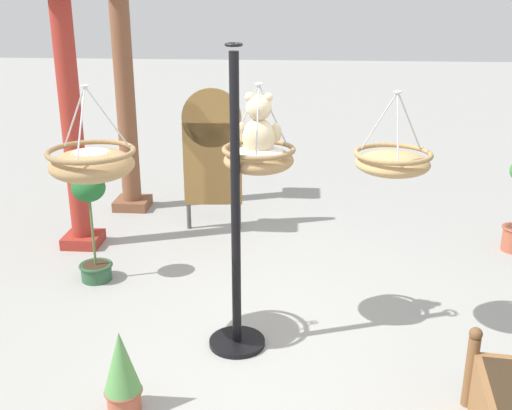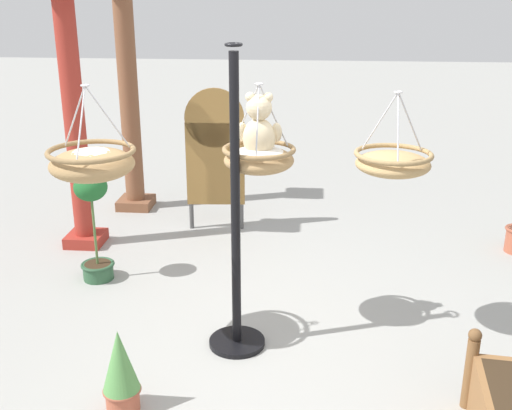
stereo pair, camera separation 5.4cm
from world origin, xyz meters
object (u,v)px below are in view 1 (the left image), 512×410
object	(u,v)px
hanging_basket_with_teddy	(259,158)
potted_plant_bushy_green	(122,372)
display_pole_central	(236,263)
hanging_basket_left_high	(92,163)
potted_plant_flowering_red	(92,223)
display_sign_board	(212,148)
hanging_basket_right_low	(393,162)
greenhouse_pillar_left	(72,126)
greenhouse_pillar_right	(126,102)
teddy_bear	(259,129)

from	to	relation	value
hanging_basket_with_teddy	potted_plant_bushy_green	bearing A→B (deg)	-126.07
display_pole_central	hanging_basket_left_high	world-z (taller)	display_pole_central
display_pole_central	potted_plant_bushy_green	distance (m)	1.16
potted_plant_flowering_red	display_pole_central	bearing A→B (deg)	-35.20
potted_plant_flowering_red	display_sign_board	world-z (taller)	display_sign_board
hanging_basket_with_teddy	potted_plant_flowering_red	world-z (taller)	hanging_basket_with_teddy
hanging_basket_right_low	display_sign_board	xyz separation A→B (m)	(-1.67, 2.26, -0.50)
hanging_basket_left_high	potted_plant_flowering_red	world-z (taller)	hanging_basket_left_high
greenhouse_pillar_left	greenhouse_pillar_right	distance (m)	1.24
display_pole_central	potted_plant_bushy_green	bearing A→B (deg)	-127.43
hanging_basket_with_teddy	hanging_basket_left_high	distance (m)	1.21
display_pole_central	potted_plant_flowering_red	xyz separation A→B (m)	(-1.47, 1.04, -0.12)
potted_plant_bushy_green	hanging_basket_right_low	bearing A→B (deg)	30.59
hanging_basket_right_low	potted_plant_bushy_green	size ratio (longest dim) A/B	1.02
display_pole_central	teddy_bear	bearing A→B (deg)	61.24
display_pole_central	hanging_basket_right_low	distance (m)	1.38
hanging_basket_with_teddy	potted_plant_flowering_red	bearing A→B (deg)	154.08
display_pole_central	potted_plant_flowering_red	world-z (taller)	display_pole_central
hanging_basket_left_high	potted_plant_flowering_red	size ratio (longest dim) A/B	0.62
hanging_basket_left_high	greenhouse_pillar_right	size ratio (longest dim) A/B	0.24
display_sign_board	display_pole_central	bearing A→B (deg)	-77.76
hanging_basket_right_low	greenhouse_pillar_left	world-z (taller)	greenhouse_pillar_left
teddy_bear	hanging_basket_left_high	world-z (taller)	hanging_basket_left_high
hanging_basket_right_low	hanging_basket_with_teddy	bearing A→B (deg)	176.92
display_pole_central	greenhouse_pillar_right	xyz separation A→B (m)	(-1.67, 3.09, 0.65)
hanging_basket_with_teddy	display_sign_board	bearing A→B (deg)	107.19
potted_plant_flowering_red	display_sign_board	xyz separation A→B (m)	(0.94, 1.42, 0.38)
potted_plant_flowering_red	display_sign_board	distance (m)	1.75
hanging_basket_right_low	potted_plant_bushy_green	distance (m)	2.39
hanging_basket_left_high	potted_plant_bushy_green	bearing A→B (deg)	-64.96
greenhouse_pillar_left	hanging_basket_with_teddy	bearing A→B (deg)	-38.39
hanging_basket_left_high	greenhouse_pillar_left	xyz separation A→B (m)	(-0.91, 2.05, -0.19)
display_pole_central	display_sign_board	xyz separation A→B (m)	(-0.53, 2.46, 0.26)
display_pole_central	hanging_basket_with_teddy	xyz separation A→B (m)	(0.15, 0.25, 0.75)
hanging_basket_left_high	greenhouse_pillar_left	world-z (taller)	greenhouse_pillar_left
potted_plant_flowering_red	potted_plant_bushy_green	size ratio (longest dim) A/B	1.78
display_pole_central	hanging_basket_with_teddy	world-z (taller)	display_pole_central
display_pole_central	hanging_basket_right_low	bearing A→B (deg)	9.86
hanging_basket_with_teddy	teddy_bear	distance (m)	0.21
potted_plant_bushy_green	display_sign_board	bearing A→B (deg)	87.80
hanging_basket_left_high	potted_plant_flowering_red	bearing A→B (deg)	111.96
greenhouse_pillar_right	greenhouse_pillar_left	bearing A→B (deg)	-100.25
hanging_basket_with_teddy	display_pole_central	bearing A→B (deg)	-120.96
greenhouse_pillar_left	greenhouse_pillar_right	xyz separation A→B (m)	(0.22, 1.22, 0.03)
teddy_bear	hanging_basket_right_low	bearing A→B (deg)	-4.44
potted_plant_flowering_red	hanging_basket_with_teddy	bearing A→B (deg)	-25.92
hanging_basket_right_low	potted_plant_flowering_red	world-z (taller)	hanging_basket_right_low
hanging_basket_right_low	greenhouse_pillar_left	bearing A→B (deg)	151.09
greenhouse_pillar_right	potted_plant_flowering_red	distance (m)	2.20
display_pole_central	hanging_basket_right_low	size ratio (longest dim) A/B	3.79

